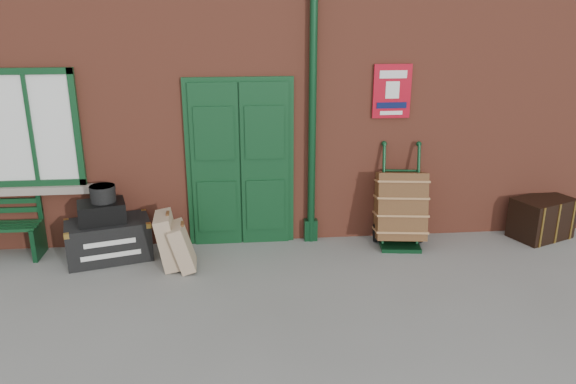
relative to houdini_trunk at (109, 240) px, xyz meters
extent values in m
plane|color=gray|center=(2.01, -1.09, -0.26)|extent=(80.00, 80.00, 0.00)
cube|color=brown|center=(2.01, 2.41, 1.74)|extent=(10.00, 4.00, 4.00)
cube|color=#0F391C|center=(1.71, 0.37, 0.84)|extent=(1.42, 0.12, 2.32)
cube|color=white|center=(-0.89, 0.36, 1.39)|extent=(1.20, 0.08, 1.50)
cylinder|color=#0D351A|center=(2.66, 0.33, 1.74)|extent=(0.10, 0.10, 4.00)
cube|color=#B30C1E|center=(3.71, 0.38, 1.79)|extent=(0.50, 0.03, 0.70)
cube|color=#0D351A|center=(-0.93, 0.16, -0.04)|extent=(0.06, 0.43, 0.43)
cube|color=black|center=(0.00, 0.00, 0.00)|extent=(1.14, 0.82, 0.52)
cube|color=black|center=(-0.05, 0.00, 0.39)|extent=(0.66, 0.55, 0.26)
cylinder|color=black|center=(-0.02, 0.03, 0.62)|extent=(0.38, 0.38, 0.21)
cube|color=tan|center=(0.79, -0.29, 0.09)|extent=(0.32, 0.50, 0.70)
cube|color=tan|center=(0.97, -0.39, 0.04)|extent=(0.35, 0.45, 0.61)
cube|color=#0D351A|center=(3.83, -0.02, -0.23)|extent=(0.57, 0.44, 0.05)
cylinder|color=#0D351A|center=(3.62, 0.19, 0.43)|extent=(0.09, 0.37, 1.34)
cylinder|color=#0D351A|center=(4.08, 0.13, 0.43)|extent=(0.09, 0.37, 1.34)
cylinder|color=black|center=(3.55, 0.22, -0.13)|extent=(0.08, 0.26, 0.25)
cylinder|color=black|center=(4.16, 0.15, -0.13)|extent=(0.08, 0.26, 0.25)
cube|color=brown|center=(3.85, 0.14, 0.29)|extent=(0.74, 0.78, 0.99)
cube|color=black|center=(5.90, 0.16, 0.03)|extent=(0.93, 0.78, 0.57)
camera|label=1|loc=(1.68, -6.81, 2.88)|focal=35.00mm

